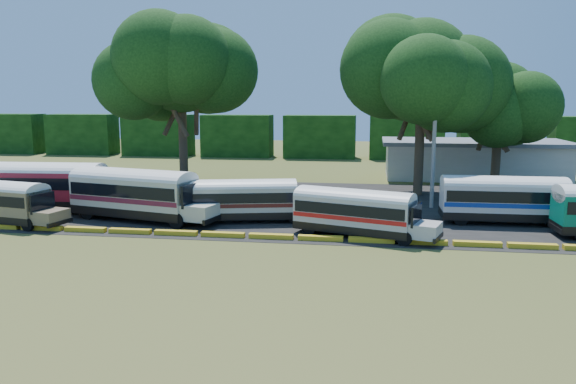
# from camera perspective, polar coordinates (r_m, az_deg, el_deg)

# --- Properties ---
(ground) EXTENTS (160.00, 160.00, 0.00)m
(ground) POSITION_cam_1_polar(r_m,az_deg,el_deg) (33.37, -4.58, -5.09)
(ground) COLOR #3D4D19
(ground) RESTS_ON ground
(asphalt_strip) EXTENTS (64.00, 24.00, 0.02)m
(asphalt_strip) POSITION_cam_1_polar(r_m,az_deg,el_deg) (44.70, 0.17, -1.30)
(asphalt_strip) COLOR black
(asphalt_strip) RESTS_ON ground
(curb) EXTENTS (53.70, 0.45, 0.30)m
(curb) POSITION_cam_1_polar(r_m,az_deg,el_deg) (34.28, -4.20, -4.43)
(curb) COLOR gold
(curb) RESTS_ON ground
(terminal_building) EXTENTS (19.00, 9.00, 4.00)m
(terminal_building) POSITION_cam_1_polar(r_m,az_deg,el_deg) (62.66, 18.28, 3.21)
(terminal_building) COLOR beige
(terminal_building) RESTS_ON ground
(treeline_backdrop) EXTENTS (130.00, 4.00, 6.00)m
(treeline_backdrop) POSITION_cam_1_polar(r_m,az_deg,el_deg) (79.96, 3.25, 5.64)
(treeline_backdrop) COLOR black
(treeline_backdrop) RESTS_ON ground
(bus_red) EXTENTS (11.42, 3.42, 3.71)m
(bus_red) POSITION_cam_1_polar(r_m,az_deg,el_deg) (45.44, -23.44, 0.79)
(bus_red) COLOR black
(bus_red) RESTS_ON ground
(bus_cream_west) EXTENTS (11.25, 5.24, 3.59)m
(bus_cream_west) POSITION_cam_1_polar(r_m,az_deg,el_deg) (40.12, -15.15, 0.05)
(bus_cream_west) COLOR black
(bus_cream_west) RESTS_ON ground
(bus_cream_east) EXTENTS (9.19, 4.16, 2.93)m
(bus_cream_east) POSITION_cam_1_polar(r_m,az_deg,el_deg) (38.49, -4.31, -0.60)
(bus_cream_east) COLOR black
(bus_cream_east) RESTS_ON ground
(bus_white_red) EXTENTS (9.13, 4.85, 2.92)m
(bus_white_red) POSITION_cam_1_polar(r_m,az_deg,el_deg) (34.53, 7.00, -1.82)
(bus_white_red) COLOR black
(bus_white_red) RESTS_ON ground
(bus_white_blue) EXTENTS (9.88, 2.57, 3.24)m
(bus_white_blue) POSITION_cam_1_polar(r_m,az_deg,el_deg) (40.49, 21.28, -0.47)
(bus_white_blue) COLOR black
(bus_white_blue) RESTS_ON ground
(tree_west) EXTENTS (11.02, 11.02, 15.14)m
(tree_west) POSITION_cam_1_polar(r_m,az_deg,el_deg) (53.08, -10.84, 12.22)
(tree_west) COLOR #3B2C1D
(tree_west) RESTS_ON ground
(tree_center) EXTENTS (11.54, 11.54, 15.03)m
(tree_center) POSITION_cam_1_polar(r_m,az_deg,el_deg) (49.84, 13.49, 11.98)
(tree_center) COLOR #3B2C1D
(tree_center) RESTS_ON ground
(tree_east) EXTENTS (8.79, 8.79, 11.62)m
(tree_east) POSITION_cam_1_polar(r_m,az_deg,el_deg) (54.27, 20.70, 8.86)
(tree_east) COLOR #3B2C1D
(tree_east) RESTS_ON ground
(utility_pole) EXTENTS (1.60, 0.30, 7.75)m
(utility_pole) POSITION_cam_1_polar(r_m,az_deg,el_deg) (44.31, 14.55, 3.50)
(utility_pole) COLOR gray
(utility_pole) RESTS_ON ground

